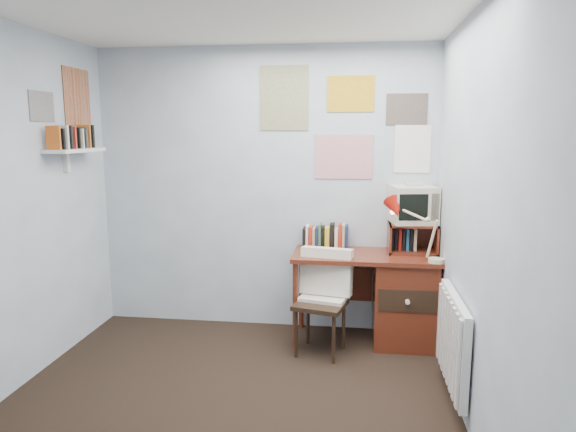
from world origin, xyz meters
name	(u,v)px	position (x,y,z in m)	size (l,w,h in m)	color
ground	(215,431)	(0.00, 0.00, 0.00)	(3.50, 3.50, 0.00)	black
back_wall	(264,190)	(0.00, 1.75, 1.25)	(3.00, 0.02, 2.50)	silver
right_wall	(489,233)	(1.50, 0.00, 1.25)	(0.02, 3.50, 2.50)	silver
desk	(397,296)	(1.17, 1.48, 0.41)	(1.20, 0.55, 0.76)	maroon
desk_chair	(320,305)	(0.55, 1.18, 0.41)	(0.42, 0.40, 0.81)	black
desk_lamp	(437,235)	(1.44, 1.26, 0.98)	(0.31, 0.26, 0.44)	#A9140B
tv_riser	(412,238)	(1.29, 1.59, 0.89)	(0.40, 0.30, 0.25)	maroon
crt_tv	(413,203)	(1.29, 1.61, 1.18)	(0.35, 0.33, 0.34)	beige
book_row	(337,236)	(0.66, 1.66, 0.87)	(0.60, 0.14, 0.22)	maroon
radiator	(453,341)	(1.46, 0.55, 0.42)	(0.09, 0.80, 0.60)	white
wall_shelf	(75,150)	(-1.40, 1.10, 1.62)	(0.20, 0.62, 0.24)	white
posters_back	(344,122)	(0.70, 1.74, 1.85)	(1.20, 0.01, 0.90)	white
posters_left	(61,101)	(-1.49, 1.10, 2.00)	(0.01, 0.70, 0.60)	white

